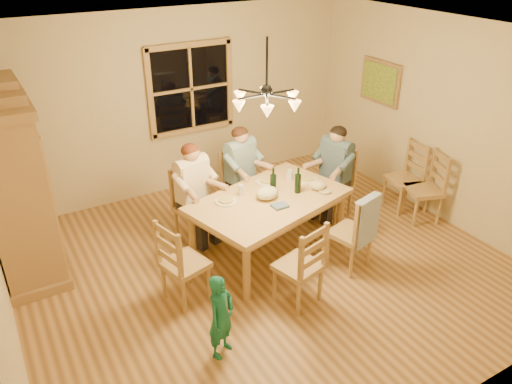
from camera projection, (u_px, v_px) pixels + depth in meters
floor at (265, 265)px, 6.05m from camera, size 5.50×5.50×0.00m
ceiling at (267, 36)px, 4.80m from camera, size 5.50×5.00×0.02m
wall_back at (178, 103)px, 7.34m from camera, size 5.50×0.02×2.70m
wall_right at (442, 121)px, 6.64m from camera, size 0.02×5.00×2.70m
window at (191, 89)px, 7.31m from camera, size 1.30×0.06×1.30m
painting at (380, 82)px, 7.43m from camera, size 0.06×0.78×0.64m
chandelier at (267, 99)px, 5.08m from camera, size 0.77×0.68×0.71m
armoire at (15, 189)px, 5.55m from camera, size 0.66×1.40×2.30m
dining_table at (269, 205)px, 6.02m from camera, size 2.09×1.57×0.76m
chair_far_left at (195, 218)px, 6.45m from camera, size 0.53×0.52×0.99m
chair_far_right at (242, 197)px, 6.96m from camera, size 0.53×0.52×0.99m
chair_near_left at (298, 278)px, 5.34m from camera, size 0.53×0.52×0.99m
chair_near_right at (349, 244)px, 5.92m from camera, size 0.53×0.52×0.99m
chair_end_left at (186, 275)px, 5.38m from camera, size 0.52×0.53×0.99m
chair_end_right at (333, 196)px, 6.99m from camera, size 0.52×0.53×0.99m
adult_woman at (193, 181)px, 6.20m from camera, size 0.47×0.50×0.87m
adult_plaid_man at (241, 162)px, 6.71m from camera, size 0.47×0.50×0.87m
adult_slate_man at (336, 161)px, 6.74m from camera, size 0.50×0.47×0.87m
towel at (366, 221)px, 5.62m from camera, size 0.39×0.19×0.58m
wine_bottle_a at (273, 181)px, 6.02m from camera, size 0.08×0.08×0.33m
wine_bottle_b at (298, 180)px, 6.03m from camera, size 0.08×0.08×0.33m
plate_woman at (226, 201)px, 5.88m from camera, size 0.26×0.26×0.02m
plate_plaid at (267, 182)px, 6.34m from camera, size 0.26×0.26×0.02m
plate_slate at (307, 179)px, 6.40m from camera, size 0.26×0.26×0.02m
wine_glass_a at (241, 190)px, 6.01m from camera, size 0.06×0.06×0.14m
wine_glass_b at (290, 175)px, 6.38m from camera, size 0.06×0.06×0.14m
cap at (318, 185)px, 6.16m from camera, size 0.20×0.20×0.11m
napkin at (280, 206)px, 5.78m from camera, size 0.21×0.18×0.03m
cloth_bundle at (267, 193)px, 5.93m from camera, size 0.28×0.22×0.15m
child at (221, 316)px, 4.61m from camera, size 0.38×0.34×0.88m
chair_spare_front at (422, 200)px, 6.89m from camera, size 0.55×0.56×0.99m
chair_spare_back at (402, 189)px, 7.18m from camera, size 0.46×0.48×0.99m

